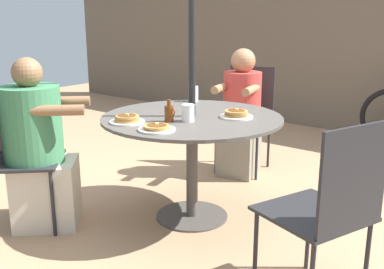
# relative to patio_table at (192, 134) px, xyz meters

# --- Properties ---
(ground_plane) EXTENTS (12.00, 12.00, 0.00)m
(ground_plane) POSITION_rel_patio_table_xyz_m (0.00, 0.00, -0.63)
(ground_plane) COLOR tan
(back_fence) EXTENTS (10.00, 0.06, 1.81)m
(back_fence) POSITION_rel_patio_table_xyz_m (0.00, 3.20, 0.28)
(back_fence) COLOR brown
(back_fence) RESTS_ON ground
(patio_table) EXTENTS (1.26, 1.26, 0.76)m
(patio_table) POSITION_rel_patio_table_xyz_m (0.00, 0.00, 0.00)
(patio_table) COLOR #4C4742
(patio_table) RESTS_ON ground
(umbrella_pole) EXTENTS (0.05, 0.05, 2.10)m
(umbrella_pole) POSITION_rel_patio_table_xyz_m (0.00, 0.00, 0.42)
(umbrella_pole) COLOR black
(umbrella_pole) RESTS_ON ground
(patio_chair_north) EXTENTS (0.55, 0.55, 0.97)m
(patio_chair_north) POSITION_rel_patio_table_xyz_m (-0.28, 1.21, -0.08)
(patio_chair_north) COLOR #232326
(patio_chair_north) RESTS_ON ground
(diner_north) EXTENTS (0.43, 0.54, 1.15)m
(diner_north) POSITION_rel_patio_table_xyz_m (-0.24, 1.03, -0.10)
(diner_north) COLOR gray
(diner_north) RESTS_ON ground
(patio_chair_east) EXTENTS (0.65, 0.65, 0.97)m
(patio_chair_east) POSITION_rel_patio_table_xyz_m (-0.89, -0.86, -0.08)
(patio_chair_east) COLOR #232326
(patio_chair_east) RESTS_ON ground
(diner_east) EXTENTS (0.64, 0.64, 1.17)m
(diner_east) POSITION_rel_patio_table_xyz_m (-0.76, -0.73, -0.10)
(diner_east) COLOR beige
(diner_east) RESTS_ON ground
(patio_chair_south) EXTENTS (0.59, 0.59, 0.97)m
(patio_chair_south) POSITION_rel_patio_table_xyz_m (1.16, -0.42, -0.08)
(patio_chair_south) COLOR #232326
(patio_chair_south) RESTS_ON ground
(pancake_plate_a) EXTENTS (0.23, 0.23, 0.06)m
(pancake_plate_a) POSITION_rel_patio_table_xyz_m (-0.21, -0.42, 0.15)
(pancake_plate_a) COLOR silver
(pancake_plate_a) RESTS_ON patio_table
(pancake_plate_b) EXTENTS (0.23, 0.23, 0.06)m
(pancake_plate_b) POSITION_rel_patio_table_xyz_m (0.27, 0.15, 0.15)
(pancake_plate_b) COLOR silver
(pancake_plate_b) RESTS_ON patio_table
(pancake_plate_c) EXTENTS (0.23, 0.23, 0.05)m
(pancake_plate_c) POSITION_rel_patio_table_xyz_m (0.08, -0.45, 0.14)
(pancake_plate_c) COLOR silver
(pancake_plate_c) RESTS_ON patio_table
(syrup_bottle) EXTENTS (0.08, 0.06, 0.15)m
(syrup_bottle) POSITION_rel_patio_table_xyz_m (-0.01, -0.22, 0.18)
(syrup_bottle) COLOR #602D0F
(syrup_bottle) RESTS_ON patio_table
(coffee_cup) EXTENTS (0.08, 0.08, 0.11)m
(coffee_cup) POSITION_rel_patio_table_xyz_m (0.08, -0.14, 0.18)
(coffee_cup) COLOR white
(coffee_cup) RESTS_ON patio_table
(drinking_glass_a) EXTENTS (0.08, 0.08, 0.12)m
(drinking_glass_a) POSITION_rel_patio_table_xyz_m (-0.34, 0.45, 0.19)
(drinking_glass_a) COLOR silver
(drinking_glass_a) RESTS_ON patio_table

